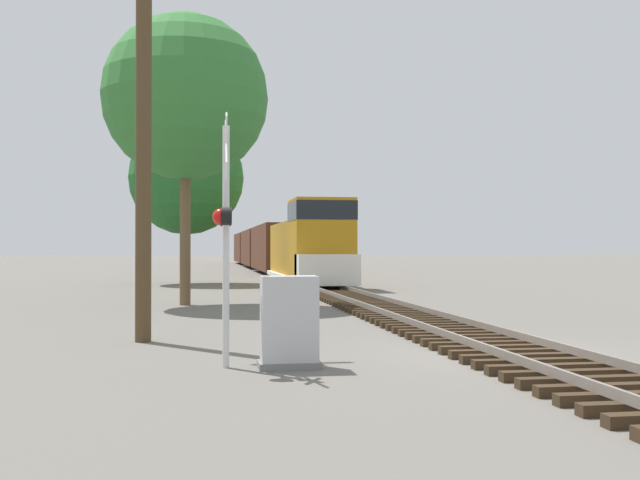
{
  "coord_description": "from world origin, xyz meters",
  "views": [
    {
      "loc": [
        -5.87,
        -13.64,
        2.07
      ],
      "look_at": [
        -2.41,
        8.03,
        2.3
      ],
      "focal_mm": 42.0,
      "sensor_mm": 36.0,
      "label": 1
    }
  ],
  "objects_px": {
    "tree_far_right": "(185,98)",
    "tree_mid_background": "(186,178)",
    "freight_train": "(266,248)",
    "utility_pole": "(144,117)",
    "relay_cabinet": "(289,323)",
    "crossing_signal_near": "(224,225)"
  },
  "relations": [
    {
      "from": "relay_cabinet",
      "to": "utility_pole",
      "type": "relative_size",
      "value": 0.16
    },
    {
      "from": "utility_pole",
      "to": "tree_mid_background",
      "type": "bearing_deg",
      "value": 89.06
    },
    {
      "from": "relay_cabinet",
      "to": "utility_pole",
      "type": "distance_m",
      "value": 6.44
    },
    {
      "from": "tree_far_right",
      "to": "tree_mid_background",
      "type": "relative_size",
      "value": 1.13
    },
    {
      "from": "crossing_signal_near",
      "to": "tree_far_right",
      "type": "bearing_deg",
      "value": -175.25
    },
    {
      "from": "crossing_signal_near",
      "to": "utility_pole",
      "type": "height_order",
      "value": "utility_pole"
    },
    {
      "from": "freight_train",
      "to": "relay_cabinet",
      "type": "relative_size",
      "value": 43.72
    },
    {
      "from": "crossing_signal_near",
      "to": "relay_cabinet",
      "type": "bearing_deg",
      "value": 79.96
    },
    {
      "from": "freight_train",
      "to": "tree_far_right",
      "type": "bearing_deg",
      "value": -98.99
    },
    {
      "from": "freight_train",
      "to": "tree_mid_background",
      "type": "distance_m",
      "value": 25.88
    },
    {
      "from": "utility_pole",
      "to": "tree_mid_background",
      "type": "relative_size",
      "value": 1.04
    },
    {
      "from": "relay_cabinet",
      "to": "crossing_signal_near",
      "type": "bearing_deg",
      "value": 169.03
    },
    {
      "from": "crossing_signal_near",
      "to": "tree_far_right",
      "type": "distance_m",
      "value": 15.31
    },
    {
      "from": "freight_train",
      "to": "utility_pole",
      "type": "xyz_separation_m",
      "value": [
        -7.12,
        -51.18,
        2.96
      ]
    },
    {
      "from": "relay_cabinet",
      "to": "tree_mid_background",
      "type": "relative_size",
      "value": 0.17
    },
    {
      "from": "tree_far_right",
      "to": "tree_mid_background",
      "type": "height_order",
      "value": "tree_far_right"
    },
    {
      "from": "utility_pole",
      "to": "tree_mid_background",
      "type": "distance_m",
      "value": 26.54
    },
    {
      "from": "tree_far_right",
      "to": "utility_pole",
      "type": "bearing_deg",
      "value": -93.75
    },
    {
      "from": "tree_mid_background",
      "to": "freight_train",
      "type": "bearing_deg",
      "value": 74.84
    },
    {
      "from": "crossing_signal_near",
      "to": "tree_mid_background",
      "type": "relative_size",
      "value": 0.47
    },
    {
      "from": "crossing_signal_near",
      "to": "relay_cabinet",
      "type": "distance_m",
      "value": 2.02
    },
    {
      "from": "freight_train",
      "to": "tree_far_right",
      "type": "height_order",
      "value": "tree_far_right"
    }
  ]
}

